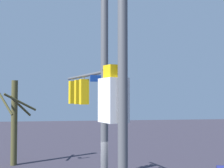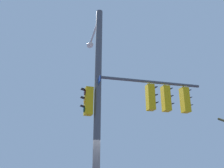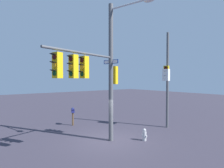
{
  "view_description": "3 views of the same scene",
  "coord_description": "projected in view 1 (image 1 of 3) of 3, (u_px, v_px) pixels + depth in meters",
  "views": [
    {
      "loc": [
        1.39,
        10.76,
        4.12
      ],
      "look_at": [
        -0.1,
        0.47,
        4.57
      ],
      "focal_mm": 47.24,
      "sensor_mm": 36.0,
      "label": 1
    },
    {
      "loc": [
        -8.98,
        -0.81,
        1.42
      ],
      "look_at": [
        -0.2,
        -0.52,
        4.6
      ],
      "focal_mm": 38.64,
      "sensor_mm": 36.0,
      "label": 2
    },
    {
      "loc": [
        8.75,
        -6.53,
        3.75
      ],
      "look_at": [
        -0.02,
        0.26,
        3.43
      ],
      "focal_mm": 28.92,
      "sensor_mm": 36.0,
      "label": 3
    }
  ],
  "objects": [
    {
      "name": "main_signal_pole_assembly",
      "position": [
        92.0,
        89.0,
        11.63
      ],
      "size": [
        3.24,
        5.41,
        8.21
      ],
      "rotation": [
        0.0,
        0.0,
        5.0
      ],
      "color": "#4C4F54",
      "rests_on": "ground"
    },
    {
      "name": "secondary_pole_assembly",
      "position": [
        118.0,
        108.0,
        5.68
      ],
      "size": [
        0.59,
        0.76,
        7.3
      ],
      "rotation": [
        0.0,
        0.0,
        5.06
      ],
      "color": "#4C4F54",
      "rests_on": "ground"
    },
    {
      "name": "bare_tree_behind_pole",
      "position": [
        14.0,
        120.0,
        17.76
      ],
      "size": [
        2.47,
        1.55,
        5.11
      ],
      "color": "#444225",
      "rests_on": "ground"
    }
  ]
}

